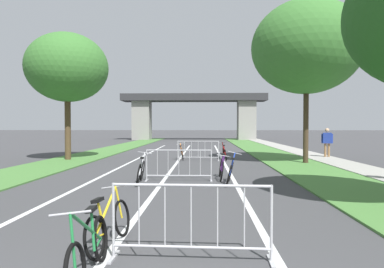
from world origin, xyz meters
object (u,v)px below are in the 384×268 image
at_px(tree_left_oak_mid, 67,68).
at_px(bicycle_silver_6, 141,172).
at_px(crowd_barrier_third, 198,151).
at_px(pedestrian_strolling, 327,140).
at_px(bicycle_orange_0, 182,153).
at_px(bicycle_purple_3, 221,168).
at_px(crowd_barrier_second, 179,166).
at_px(crowd_barrier_nearest, 191,223).
at_px(bicycle_red_1, 224,153).
at_px(bicycle_green_5, 89,250).
at_px(bicycle_blue_4, 230,172).
at_px(tree_right_cypress_far, 306,47).
at_px(bicycle_yellow_2, 109,224).

relative_size(tree_left_oak_mid, bicycle_silver_6, 4.04).
distance_m(crowd_barrier_third, bicycle_silver_6, 7.35).
xyz_separation_m(crowd_barrier_third, pedestrian_strolling, (7.35, 1.61, 0.53)).
distance_m(crowd_barrier_third, bicycle_orange_0, 0.99).
height_order(tree_left_oak_mid, bicycle_purple_3, tree_left_oak_mid).
distance_m(crowd_barrier_third, pedestrian_strolling, 7.54).
bearing_deg(bicycle_purple_3, crowd_barrier_second, 18.59).
distance_m(crowd_barrier_nearest, bicycle_silver_6, 6.37).
height_order(crowd_barrier_second, crowd_barrier_third, same).
xyz_separation_m(bicycle_red_1, bicycle_silver_6, (-3.14, -7.70, 0.03)).
relative_size(bicycle_red_1, pedestrian_strolling, 0.96).
height_order(tree_left_oak_mid, bicycle_red_1, tree_left_oak_mid).
bearing_deg(crowd_barrier_third, pedestrian_strolling, 12.38).
relative_size(tree_left_oak_mid, crowd_barrier_second, 3.04).
bearing_deg(bicycle_green_5, pedestrian_strolling, -121.85).
bearing_deg(bicycle_silver_6, bicycle_orange_0, 79.49).
height_order(bicycle_blue_4, bicycle_silver_6, bicycle_blue_4).
height_order(bicycle_green_5, pedestrian_strolling, pedestrian_strolling).
height_order(bicycle_purple_3, bicycle_silver_6, bicycle_silver_6).
xyz_separation_m(bicycle_purple_3, bicycle_blue_4, (0.23, -1.02, 0.00)).
bearing_deg(tree_right_cypress_far, tree_left_oak_mid, 174.67).
height_order(crowd_barrier_second, bicycle_blue_4, crowd_barrier_second).
distance_m(crowd_barrier_nearest, bicycle_yellow_2, 1.36).
bearing_deg(tree_right_cypress_far, bicycle_purple_3, -131.69).
xyz_separation_m(crowd_barrier_nearest, bicycle_red_1, (1.29, 13.80, -0.17)).
xyz_separation_m(tree_left_oak_mid, bicycle_blue_4, (8.12, -7.06, -4.57)).
xyz_separation_m(crowd_barrier_nearest, bicycle_orange_0, (-1.03, 13.67, -0.16)).
bearing_deg(bicycle_blue_4, crowd_barrier_second, 169.87).
xyz_separation_m(tree_left_oak_mid, bicycle_orange_0, (6.09, 0.53, -4.58)).
xyz_separation_m(bicycle_orange_0, bicycle_green_5, (-0.18, -14.25, -0.01)).
xyz_separation_m(crowd_barrier_second, bicycle_orange_0, (-0.36, 7.04, -0.16)).
height_order(bicycle_blue_4, bicycle_green_5, bicycle_blue_4).
relative_size(crowd_barrier_second, bicycle_yellow_2, 1.37).
bearing_deg(bicycle_orange_0, pedestrian_strolling, 5.22).
distance_m(tree_right_cypress_far, bicycle_blue_4, 8.94).
bearing_deg(crowd_barrier_second, tree_right_cypress_far, 42.75).
relative_size(bicycle_blue_4, pedestrian_strolling, 0.95).
bearing_deg(pedestrian_strolling, bicycle_green_5, 75.09).
distance_m(bicycle_yellow_2, pedestrian_strolling, 16.72).
relative_size(bicycle_red_1, bicycle_green_5, 0.99).
relative_size(tree_right_cypress_far, pedestrian_strolling, 4.59).
distance_m(tree_right_cypress_far, crowd_barrier_nearest, 14.02).
bearing_deg(crowd_barrier_second, bicycle_blue_4, -18.09).
bearing_deg(tree_left_oak_mid, bicycle_green_5, -66.70).
xyz_separation_m(crowd_barrier_second, bicycle_purple_3, (1.45, 0.48, -0.14)).
bearing_deg(bicycle_yellow_2, bicycle_blue_4, 75.20).
distance_m(crowd_barrier_second, bicycle_purple_3, 1.53).
distance_m(crowd_barrier_nearest, bicycle_red_1, 13.86).
xyz_separation_m(bicycle_purple_3, bicycle_silver_6, (-2.63, -1.00, 0.01)).
bearing_deg(bicycle_purple_3, tree_left_oak_mid, -36.98).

